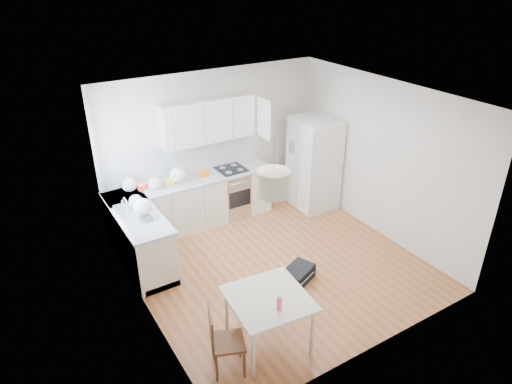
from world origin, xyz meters
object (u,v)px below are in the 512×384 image
refrigerator (314,163)px  dining_chair (228,341)px  dining_table (268,303)px  gym_bag (298,274)px

refrigerator → dining_chair: refrigerator is taller
refrigerator → dining_table: bearing=-133.1°
dining_table → gym_bag: bearing=42.9°
dining_table → dining_chair: dining_chair is taller
refrigerator → dining_table: size_ratio=1.73×
refrigerator → dining_chair: size_ratio=1.98×
dining_chair → refrigerator: bearing=60.3°
dining_table → gym_bag: 1.46m
dining_table → dining_chair: 0.65m
refrigerator → gym_bag: (-1.69, -1.84, -0.76)m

